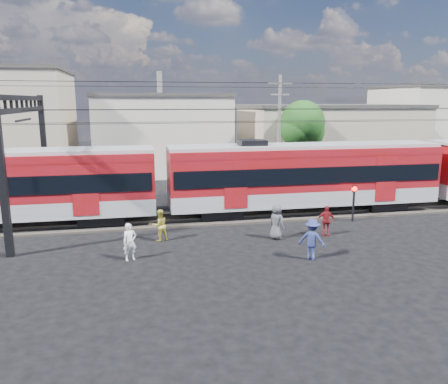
{
  "coord_description": "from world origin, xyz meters",
  "views": [
    {
      "loc": [
        -4.41,
        -16.07,
        6.67
      ],
      "look_at": [
        -0.17,
        5.0,
        2.16
      ],
      "focal_mm": 35.0,
      "sensor_mm": 36.0,
      "label": 1
    }
  ],
  "objects_px": {
    "pedestrian_c": "(312,239)",
    "pedestrian_a": "(130,242)",
    "crossing_signal": "(354,197)",
    "commuter_train": "(307,174)"
  },
  "relations": [
    {
      "from": "commuter_train",
      "to": "pedestrian_c",
      "type": "bearing_deg",
      "value": -110.18
    },
    {
      "from": "pedestrian_a",
      "to": "pedestrian_c",
      "type": "bearing_deg",
      "value": -30.23
    },
    {
      "from": "commuter_train",
      "to": "crossing_signal",
      "type": "height_order",
      "value": "commuter_train"
    },
    {
      "from": "pedestrian_c",
      "to": "crossing_signal",
      "type": "relative_size",
      "value": 0.87
    },
    {
      "from": "pedestrian_c",
      "to": "pedestrian_a",
      "type": "bearing_deg",
      "value": 23.31
    },
    {
      "from": "pedestrian_a",
      "to": "crossing_signal",
      "type": "distance_m",
      "value": 12.83
    },
    {
      "from": "commuter_train",
      "to": "pedestrian_a",
      "type": "distance_m",
      "value": 12.04
    },
    {
      "from": "pedestrian_a",
      "to": "crossing_signal",
      "type": "bearing_deg",
      "value": -2.25
    },
    {
      "from": "commuter_train",
      "to": "crossing_signal",
      "type": "distance_m",
      "value": 3.07
    },
    {
      "from": "commuter_train",
      "to": "pedestrian_a",
      "type": "bearing_deg",
      "value": -150.01
    }
  ]
}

